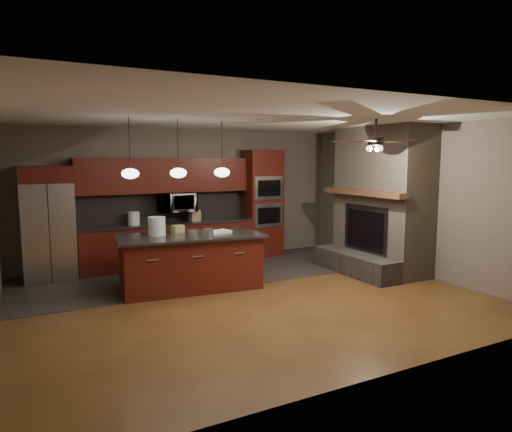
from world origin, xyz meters
TOP-DOWN VIEW (x-y plane):
  - ground at (0.00, 0.00)m, footprint 7.00×7.00m
  - ceiling at (0.00, 0.00)m, footprint 7.00×6.00m
  - back_wall at (0.00, 3.00)m, footprint 7.00×0.02m
  - right_wall at (3.50, 0.00)m, footprint 0.02×6.00m
  - slate_tile_patch at (0.00, 1.80)m, footprint 7.00×2.40m
  - fireplace_column at (3.04, 0.40)m, footprint 1.30×2.10m
  - back_cabinetry at (-0.48, 2.74)m, footprint 3.59×0.64m
  - oven_tower at (1.70, 2.69)m, footprint 0.80×0.63m
  - microwave at (-0.27, 2.75)m, footprint 0.73×0.41m
  - refrigerator at (-2.72, 2.62)m, footprint 0.88×0.75m
  - kitchen_island at (-0.65, 0.90)m, footprint 2.51×1.35m
  - white_bucket at (-1.16, 1.11)m, footprint 0.38×0.38m
  - paint_can at (-0.41, 0.68)m, footprint 0.24×0.24m
  - paint_tray at (-0.15, 0.87)m, footprint 0.45×0.36m
  - cardboard_box at (-0.75, 1.24)m, footprint 0.23×0.19m
  - counter_bucket at (-1.17, 2.70)m, footprint 0.29×0.29m
  - counter_box at (0.07, 2.65)m, footprint 0.23×0.19m
  - pendant_left at (-1.65, 0.70)m, footprint 0.26×0.26m
  - pendant_center at (-0.90, 0.70)m, footprint 0.26×0.26m
  - pendant_right at (-0.15, 0.70)m, footprint 0.26×0.26m
  - ceiling_fan at (1.80, -0.80)m, footprint 1.27×1.33m

SIDE VIEW (x-z plane):
  - ground at x=0.00m, z-range 0.00..0.00m
  - slate_tile_patch at x=0.00m, z-range 0.00..0.01m
  - kitchen_island at x=-0.65m, z-range 0.00..0.92m
  - back_cabinetry at x=-0.48m, z-range -0.21..1.99m
  - paint_tray at x=-0.15m, z-range 0.92..0.96m
  - paint_can at x=-0.41m, z-range 0.92..1.04m
  - cardboard_box at x=-0.75m, z-range 0.92..1.04m
  - counter_box at x=0.07m, z-range 0.90..1.13m
  - counter_bucket at x=-1.17m, z-range 0.90..1.15m
  - refrigerator at x=-2.72m, z-range 0.00..2.06m
  - white_bucket at x=-1.16m, z-range 0.92..1.23m
  - oven_tower at x=1.70m, z-range 0.00..2.38m
  - fireplace_column at x=3.04m, z-range -0.10..2.70m
  - microwave at x=-0.27m, z-range 1.05..1.55m
  - back_wall at x=0.00m, z-range 0.00..2.80m
  - right_wall at x=3.50m, z-range 0.00..2.80m
  - pendant_left at x=-1.65m, z-range 1.51..2.42m
  - pendant_center at x=-0.90m, z-range 1.51..2.42m
  - pendant_right at x=-0.15m, z-range 1.51..2.42m
  - ceiling_fan at x=1.80m, z-range 2.25..2.66m
  - ceiling at x=0.00m, z-range 2.79..2.81m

